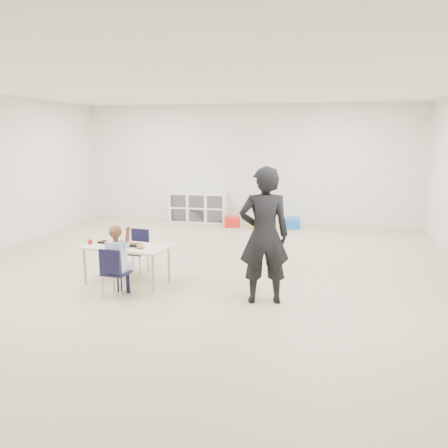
% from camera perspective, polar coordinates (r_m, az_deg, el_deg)
% --- Properties ---
extents(room, '(9.00, 9.02, 2.80)m').
position_cam_1_polar(room, '(6.99, -2.77, 4.93)').
color(room, '#BEAC92').
rests_on(room, ground).
extents(table, '(1.27, 0.75, 0.55)m').
position_cam_1_polar(table, '(6.92, -11.59, -4.79)').
color(table, beige).
rests_on(table, ground).
extents(chair_near, '(0.36, 0.34, 0.66)m').
position_cam_1_polar(chair_near, '(6.40, -12.84, -5.64)').
color(chair_near, black).
rests_on(chair_near, ground).
extents(chair_far, '(0.36, 0.34, 0.66)m').
position_cam_1_polar(chair_far, '(7.41, -10.53, -3.29)').
color(chair_far, black).
rests_on(chair_far, ground).
extents(child, '(0.50, 0.50, 1.05)m').
position_cam_1_polar(child, '(6.35, -12.91, -3.98)').
color(child, '#B3CBF3').
rests_on(child, chair_near).
extents(lunch_tray_near, '(0.24, 0.19, 0.03)m').
position_cam_1_polar(lunch_tray_near, '(6.83, -10.90, -2.47)').
color(lunch_tray_near, black).
rests_on(lunch_tray_near, table).
extents(lunch_tray_far, '(0.24, 0.19, 0.03)m').
position_cam_1_polar(lunch_tray_far, '(7.09, -13.91, -2.11)').
color(lunch_tray_far, black).
rests_on(lunch_tray_far, table).
extents(milk_carton, '(0.08, 0.08, 0.10)m').
position_cam_1_polar(milk_carton, '(6.73, -11.69, -2.40)').
color(milk_carton, white).
rests_on(milk_carton, table).
extents(bread_roll, '(0.09, 0.09, 0.07)m').
position_cam_1_polar(bread_roll, '(6.65, -10.05, -2.63)').
color(bread_roll, tan).
rests_on(bread_roll, table).
extents(apple_near, '(0.07, 0.07, 0.07)m').
position_cam_1_polar(apple_near, '(6.92, -12.17, -2.17)').
color(apple_near, maroon).
rests_on(apple_near, table).
extents(apple_far, '(0.07, 0.07, 0.07)m').
position_cam_1_polar(apple_far, '(7.07, -15.81, -2.07)').
color(apple_far, maroon).
rests_on(apple_far, table).
extents(cubby_shelf, '(1.40, 0.40, 0.70)m').
position_cam_1_polar(cubby_shelf, '(11.54, -3.09, 2.00)').
color(cubby_shelf, white).
rests_on(cubby_shelf, ground).
extents(adult, '(0.71, 0.55, 1.73)m').
position_cam_1_polar(adult, '(5.92, 4.85, -1.39)').
color(adult, black).
rests_on(adult, ground).
extents(bin_red, '(0.44, 0.51, 0.21)m').
position_cam_1_polar(bin_red, '(10.99, 0.99, 0.29)').
color(bin_red, red).
rests_on(bin_red, ground).
extents(bin_yellow, '(0.34, 0.43, 0.21)m').
position_cam_1_polar(bin_yellow, '(10.78, 4.16, 0.04)').
color(bin_yellow, orange).
rests_on(bin_yellow, ground).
extents(bin_blue, '(0.38, 0.47, 0.22)m').
position_cam_1_polar(bin_blue, '(10.91, 8.23, 0.12)').
color(bin_blue, blue).
rests_on(bin_blue, ground).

